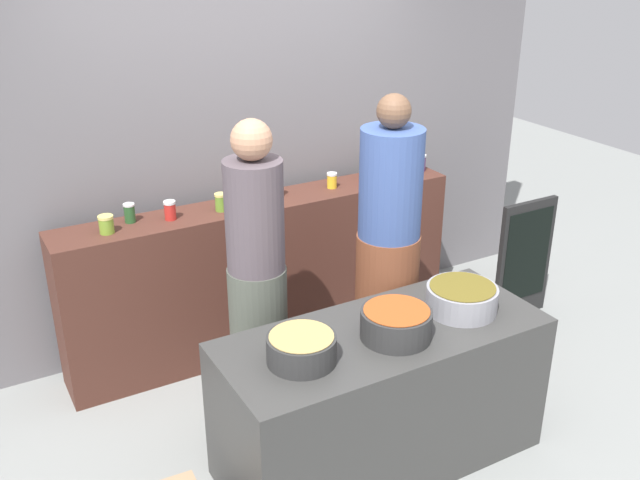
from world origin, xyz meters
The scene contains 21 objects.
ground centered at (0.00, 0.00, 0.00)m, with size 12.00×12.00×0.00m, color gray.
storefront_wall centered at (0.00, 1.45, 1.50)m, with size 4.80×0.12×3.00m, color slate.
display_shelf centered at (0.00, 1.10, 0.52)m, with size 2.70×0.36×1.04m, color #4B2920.
prep_table centered at (0.00, -0.30, 0.40)m, with size 1.70×0.70×0.80m, color #383736.
preserve_jar_0 centered at (-1.01, 1.07, 1.09)m, with size 0.09×0.09×0.11m.
preserve_jar_1 centered at (-0.84, 1.16, 1.10)m, with size 0.07×0.07×0.12m.
preserve_jar_2 centered at (-0.62, 1.09, 1.10)m, with size 0.07×0.07×0.12m.
preserve_jar_3 centered at (-0.30, 1.07, 1.09)m, with size 0.07×0.07×0.11m.
preserve_jar_4 centered at (-0.19, 1.08, 1.09)m, with size 0.07×0.07×0.11m.
preserve_jar_5 centered at (-0.05, 1.08, 1.09)m, with size 0.07×0.07×0.10m.
preserve_jar_6 centered at (0.12, 1.12, 1.11)m, with size 0.07×0.07×0.14m.
preserve_jar_7 centered at (0.52, 1.10, 1.09)m, with size 0.07×0.07×0.10m.
preserve_jar_8 centered at (0.81, 1.11, 1.11)m, with size 0.08×0.08×0.15m.
preserve_jar_9 centered at (0.96, 1.16, 1.11)m, with size 0.08×0.08×0.14m.
preserve_jar_10 centered at (1.26, 1.11, 1.10)m, with size 0.09×0.09×0.12m.
cooking_pot_left centered at (-0.49, -0.34, 0.87)m, with size 0.33×0.33×0.14m.
cooking_pot_center centered at (0.02, -0.37, 0.87)m, with size 0.36×0.36×0.15m.
cooking_pot_right centered at (0.48, -0.32, 0.87)m, with size 0.37×0.37×0.14m.
cook_with_tongs centered at (-0.41, 0.32, 0.83)m, with size 0.32×0.32×1.80m.
cook_in_cap centered at (0.41, 0.26, 0.84)m, with size 0.37×0.37×1.85m.
chalkboard_sign centered at (1.78, 0.50, 0.46)m, with size 0.48×0.05×0.90m.
Camera 1 is at (-1.81, -2.86, 2.67)m, focal length 40.39 mm.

